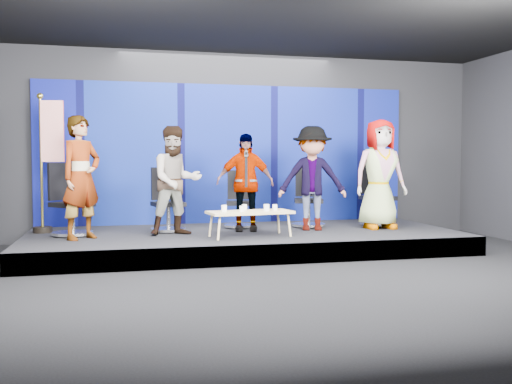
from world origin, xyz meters
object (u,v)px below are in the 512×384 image
(mug_c, at_px, (244,207))
(flag_stand, at_px, (48,159))
(chair_c, at_px, (239,209))
(mug_b, at_px, (242,209))
(panelist_d, at_px, (312,178))
(panelist_e, at_px, (380,174))
(chair_e, at_px, (376,204))
(mug_e, at_px, (275,207))
(chair_a, at_px, (70,212))
(chair_d, at_px, (308,207))
(mug_a, at_px, (224,208))
(mug_d, at_px, (267,208))
(panelist_c, at_px, (245,182))
(panelist_a, at_px, (81,177))
(coffee_table, at_px, (250,213))
(chair_b, at_px, (167,210))
(panelist_b, at_px, (176,181))

(mug_c, height_order, flag_stand, flag_stand)
(chair_c, distance_m, flag_stand, 3.29)
(chair_c, relative_size, mug_b, 11.42)
(panelist_d, bearing_deg, mug_c, -145.19)
(mug_c, bearing_deg, panelist_e, 9.17)
(panelist_e, bearing_deg, mug_c, -170.45)
(chair_e, relative_size, mug_e, 12.93)
(mug_c, bearing_deg, panelist_d, 19.48)
(chair_a, relative_size, chair_d, 1.05)
(mug_a, height_order, mug_c, mug_a)
(chair_a, height_order, chair_d, chair_a)
(mug_d, bearing_deg, mug_c, 147.39)
(mug_a, distance_m, mug_c, 0.37)
(panelist_c, xyz_separation_m, mug_d, (0.16, -0.81, -0.36))
(panelist_a, xyz_separation_m, mug_a, (2.11, -0.32, -0.48))
(coffee_table, distance_m, mug_c, 0.16)
(panelist_a, bearing_deg, flag_stand, 78.49)
(coffee_table, height_order, mug_a, mug_a)
(panelist_c, bearing_deg, mug_b, -95.43)
(chair_c, height_order, mug_e, chair_c)
(mug_b, bearing_deg, panelist_a, 170.72)
(panelist_c, bearing_deg, mug_c, -93.01)
(chair_d, distance_m, mug_e, 1.35)
(panelist_a, bearing_deg, chair_d, -31.40)
(panelist_a, relative_size, chair_b, 1.74)
(chair_e, xyz_separation_m, flag_stand, (-5.67, 0.25, 0.82))
(mug_b, bearing_deg, panelist_c, 74.47)
(panelist_a, bearing_deg, chair_a, 71.80)
(chair_c, relative_size, flag_stand, 0.44)
(chair_c, bearing_deg, panelist_e, -6.89)
(flag_stand, bearing_deg, panelist_e, 0.10)
(chair_a, relative_size, mug_d, 10.71)
(mug_e, distance_m, flag_stand, 3.77)
(panelist_c, bearing_deg, chair_e, 16.19)
(panelist_c, relative_size, chair_d, 1.50)
(panelist_d, height_order, mug_e, panelist_d)
(chair_a, relative_size, chair_e, 0.98)
(panelist_b, distance_m, chair_c, 1.51)
(panelist_d, distance_m, coffee_table, 1.44)
(chair_a, height_order, chair_c, chair_a)
(panelist_a, bearing_deg, mug_e, -47.45)
(panelist_b, relative_size, chair_d, 1.59)
(panelist_e, distance_m, mug_e, 2.12)
(panelist_a, height_order, chair_b, panelist_a)
(chair_c, height_order, mug_a, chair_c)
(chair_d, distance_m, chair_e, 1.28)
(panelist_d, bearing_deg, chair_d, 93.84)
(chair_c, bearing_deg, mug_a, -101.74)
(chair_a, xyz_separation_m, flag_stand, (-0.36, 0.48, 0.83))
(chair_b, height_order, coffee_table, chair_b)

